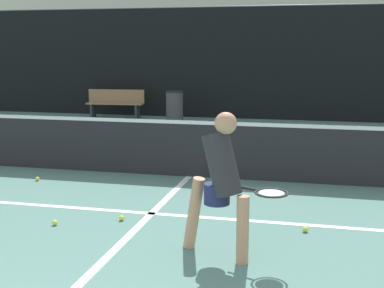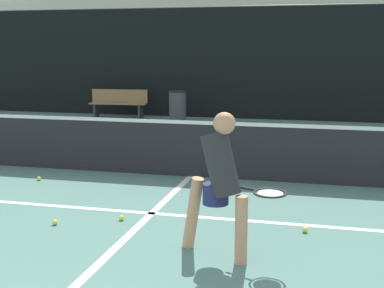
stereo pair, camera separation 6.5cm
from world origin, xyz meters
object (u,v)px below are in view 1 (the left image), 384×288
at_px(courtside_bench, 116,102).
at_px(trash_bin, 175,106).
at_px(player_practicing, 222,179).
at_px(parked_car, 294,92).

distance_m(courtside_bench, trash_bin, 2.00).
bearing_deg(trash_bin, player_practicing, -72.14).
relative_size(player_practicing, trash_bin, 1.71).
distance_m(player_practicing, courtside_bench, 11.40).
distance_m(courtside_bench, parked_car, 6.03).
bearing_deg(player_practicing, trash_bin, 132.98).
bearing_deg(parked_car, courtside_bench, -150.38).
bearing_deg(courtside_bench, trash_bin, -14.45).
height_order(player_practicing, courtside_bench, player_practicing).
xyz_separation_m(player_practicing, courtside_bench, (-5.14, 10.18, -0.36)).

